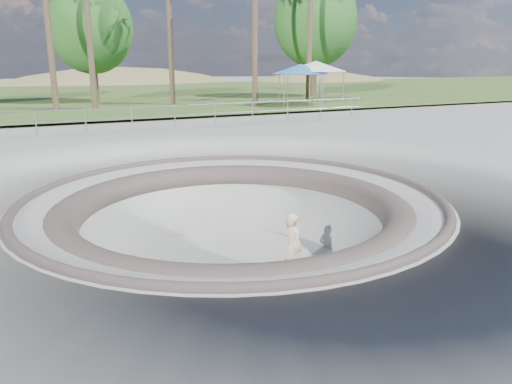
{
  "coord_description": "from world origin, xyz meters",
  "views": [
    {
      "loc": [
        -4.42,
        -10.89,
        3.3
      ],
      "look_at": [
        0.91,
        0.59,
        -0.1
      ],
      "focal_mm": 35.0,
      "sensor_mm": 36.0,
      "label": 1
    }
  ],
  "objects": [
    {
      "name": "skater",
      "position": [
        0.99,
        -1.28,
        -0.99
      ],
      "size": [
        0.47,
        0.65,
        1.65
      ],
      "primitive_type": "imported",
      "rotation": [
        0.0,
        0.0,
        1.69
      ],
      "color": "beige",
      "rests_on": "skateboard"
    },
    {
      "name": "distant_hills",
      "position": [
        3.78,
        57.17,
        -7.02
      ],
      "size": [
        103.2,
        45.0,
        28.6
      ],
      "color": "olive",
      "rests_on": "ground"
    },
    {
      "name": "grass_strip",
      "position": [
        0.0,
        34.0,
        0.22
      ],
      "size": [
        180.0,
        36.0,
        0.12
      ],
      "color": "#375823",
      "rests_on": "ground"
    },
    {
      "name": "skate_bowl",
      "position": [
        0.0,
        0.0,
        -1.83
      ],
      "size": [
        14.0,
        14.0,
        4.1
      ],
      "color": "#9A9A95",
      "rests_on": "ground"
    },
    {
      "name": "canopy_blue",
      "position": [
        12.36,
        18.33,
        2.62
      ],
      "size": [
        4.97,
        4.97,
        2.68
      ],
      "color": "gray",
      "rests_on": "ground"
    },
    {
      "name": "ground",
      "position": [
        0.0,
        0.0,
        0.0
      ],
      "size": [
        180.0,
        180.0,
        0.0
      ],
      "primitive_type": "plane",
      "color": "#9A9A95",
      "rests_on": "ground"
    },
    {
      "name": "canopy_white",
      "position": [
        13.57,
        18.46,
        2.78
      ],
      "size": [
        5.66,
        5.66,
        2.86
      ],
      "color": "gray",
      "rests_on": "ground"
    },
    {
      "name": "safety_railing",
      "position": [
        0.0,
        12.0,
        0.69
      ],
      "size": [
        25.0,
        0.06,
        1.03
      ],
      "color": "gray",
      "rests_on": "ground"
    },
    {
      "name": "bushy_tree_mid",
      "position": [
        0.48,
        27.1,
        5.36
      ],
      "size": [
        5.8,
        5.28,
        8.37
      ],
      "color": "brown",
      "rests_on": "ground"
    },
    {
      "name": "bushy_tree_right",
      "position": [
        17.53,
        25.16,
        6.25
      ],
      "size": [
        6.79,
        6.18,
        9.8
      ],
      "color": "brown",
      "rests_on": "ground"
    },
    {
      "name": "skateboard",
      "position": [
        0.99,
        -1.28,
        -1.84
      ],
      "size": [
        0.79,
        0.44,
        0.08
      ],
      "color": "brown",
      "rests_on": "ground"
    }
  ]
}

